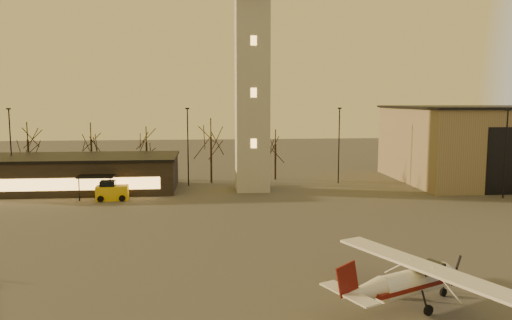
# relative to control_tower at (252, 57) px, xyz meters

# --- Properties ---
(ground) EXTENTS (220.00, 220.00, 0.00)m
(ground) POSITION_rel_control_tower_xyz_m (0.00, -30.00, -16.33)
(ground) COLOR #44413F
(ground) RESTS_ON ground
(control_tower) EXTENTS (6.80, 6.80, 32.60)m
(control_tower) POSITION_rel_control_tower_xyz_m (0.00, 0.00, 0.00)
(control_tower) COLOR #A5A39D
(control_tower) RESTS_ON ground
(hangar) EXTENTS (30.60, 20.60, 10.30)m
(hangar) POSITION_rel_control_tower_xyz_m (36.00, 3.98, -11.17)
(hangar) COLOR #847256
(hangar) RESTS_ON ground
(terminal) EXTENTS (25.40, 12.20, 4.30)m
(terminal) POSITION_rel_control_tower_xyz_m (-21.99, 1.98, -14.17)
(terminal) COLOR black
(terminal) RESTS_ON ground
(light_poles) EXTENTS (58.50, 12.25, 10.14)m
(light_poles) POSITION_rel_control_tower_xyz_m (0.50, 1.00, -10.92)
(light_poles) COLOR black
(light_poles) RESTS_ON ground
(tree_row) EXTENTS (37.20, 9.20, 8.80)m
(tree_row) POSITION_rel_control_tower_xyz_m (-13.70, 9.16, -10.39)
(tree_row) COLOR black
(tree_row) RESTS_ON ground
(cessna_front) EXTENTS (9.48, 11.37, 3.26)m
(cessna_front) POSITION_rel_control_tower_xyz_m (5.70, -35.61, -15.21)
(cessna_front) COLOR silver
(cessna_front) RESTS_ON ground
(service_cart) EXTENTS (3.55, 2.37, 2.18)m
(service_cart) POSITION_rel_control_tower_xyz_m (-16.22, -4.58, -15.49)
(service_cart) COLOR gold
(service_cart) RESTS_ON ground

